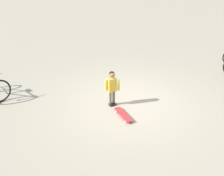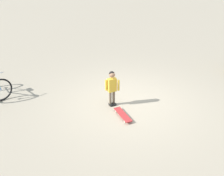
% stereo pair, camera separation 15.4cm
% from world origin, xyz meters
% --- Properties ---
extents(ground_plane, '(50.00, 50.00, 0.00)m').
position_xyz_m(ground_plane, '(0.00, 0.00, 0.00)').
color(ground_plane, tan).
extents(child_person, '(0.37, 0.28, 1.06)m').
position_xyz_m(child_person, '(0.41, 0.37, 0.66)').
color(child_person, brown).
rests_on(child_person, ground).
extents(skateboard, '(0.73, 0.62, 0.07)m').
position_xyz_m(skateboard, '(-0.14, 0.77, 0.06)').
color(skateboard, '#B22D2D').
rests_on(skateboard, ground).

